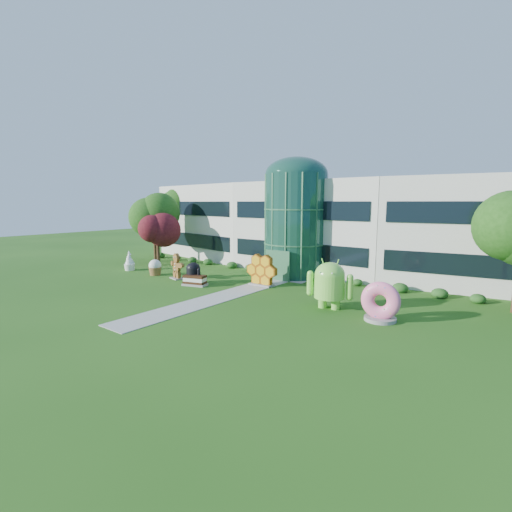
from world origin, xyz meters
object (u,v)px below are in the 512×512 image
Objects in this scene: gingerbread at (177,266)px; donut at (381,301)px; android_green at (330,281)px; android_black at (193,271)px.

donut is at bearing 13.32° from gingerbread.
android_green is at bearing 14.59° from gingerbread.
android_green is 13.02m from android_black.
donut is 19.56m from gingerbread.
android_black is at bearing 4.52° from gingerbread.
donut is at bearing -18.24° from android_green.
donut is at bearing 8.08° from android_black.
android_green is 1.65× the size of android_black.
android_green is at bearing 10.06° from android_black.
android_black is (-13.00, -0.32, -0.74)m from android_green.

